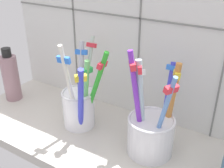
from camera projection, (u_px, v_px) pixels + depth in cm
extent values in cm
cube|color=#BCB7AD|center=(109.00, 143.00, 52.28)|extent=(64.00, 22.00, 2.00)
cube|color=silver|center=(143.00, 18.00, 51.72)|extent=(64.00, 2.00, 45.00)
cube|color=gray|center=(73.00, 10.00, 58.40)|extent=(0.30, 0.20, 45.00)
cube|color=gray|center=(140.00, 20.00, 50.89)|extent=(0.30, 0.20, 45.00)
cube|color=gray|center=(140.00, 18.00, 50.79)|extent=(64.00, 0.20, 0.30)
cylinder|color=white|center=(79.00, 109.00, 54.55)|extent=(6.33, 6.33, 7.36)
torus|color=silver|center=(78.00, 93.00, 52.89)|extent=(6.51, 6.51, 0.50)
cylinder|color=white|center=(71.00, 90.00, 49.20)|extent=(1.43, 4.97, 18.42)
cube|color=blue|center=(64.00, 60.00, 45.20)|extent=(2.49, 1.18, 1.28)
cylinder|color=silver|center=(87.00, 79.00, 55.55)|extent=(0.97, 6.32, 16.69)
cube|color=#E5333F|center=(91.00, 45.00, 54.25)|extent=(2.07, 1.02, 1.03)
cylinder|color=#B9BAC6|center=(81.00, 83.00, 54.60)|extent=(2.64, 4.93, 16.16)
cube|color=blue|center=(81.00, 52.00, 53.14)|extent=(2.56, 1.80, 1.13)
cylinder|color=#3D43D9|center=(81.00, 102.00, 49.15)|extent=(4.38, 4.06, 14.74)
cube|color=yellow|center=(81.00, 78.00, 45.48)|extent=(2.14, 2.21, 1.34)
cylinder|color=#76CE74|center=(85.00, 95.00, 51.79)|extent=(2.82, 1.32, 14.45)
cube|color=green|center=(87.00, 71.00, 49.17)|extent=(1.27, 2.58, 1.07)
cylinder|color=green|center=(94.00, 91.00, 50.94)|extent=(6.56, 1.26, 16.65)
cube|color=#E5333F|center=(102.00, 65.00, 47.62)|extent=(1.26, 2.35, 1.28)
cylinder|color=silver|center=(150.00, 136.00, 47.34)|extent=(8.05, 8.05, 6.73)
torus|color=silver|center=(152.00, 119.00, 45.83)|extent=(8.14, 8.14, 0.50)
cylinder|color=#D6B4F7|center=(142.00, 105.00, 48.45)|extent=(4.39, 4.18, 14.43)
cube|color=white|center=(140.00, 72.00, 47.27)|extent=(1.93, 1.98, 1.14)
cylinder|color=#3F44D2|center=(166.00, 104.00, 48.17)|extent=(0.95, 4.29, 15.00)
cube|color=blue|center=(172.00, 68.00, 46.38)|extent=(2.00, 1.09, 1.02)
cylinder|color=#ABC3CE|center=(141.00, 108.00, 45.03)|extent=(2.75, 2.06, 17.11)
cube|color=#E5333F|center=(140.00, 68.00, 41.89)|extent=(1.79, 2.65, 1.21)
cylinder|color=#618CCD|center=(161.00, 119.00, 42.71)|extent=(4.55, 2.95, 16.42)
cube|color=#E5333F|center=(171.00, 89.00, 38.90)|extent=(2.00, 2.43, 1.22)
cylinder|color=purple|center=(137.00, 105.00, 44.10)|extent=(3.54, 2.88, 18.88)
cube|color=#E5333F|center=(132.00, 66.00, 40.92)|extent=(2.05, 2.30, 1.16)
cylinder|color=#C77E3B|center=(170.00, 108.00, 45.93)|extent=(2.53, 1.98, 16.19)
cube|color=yellow|center=(177.00, 74.00, 43.13)|extent=(1.74, 2.17, 1.17)
cylinder|color=gray|center=(11.00, 78.00, 63.50)|extent=(3.76, 3.76, 10.65)
cylinder|color=black|center=(6.00, 52.00, 60.66)|extent=(2.07, 2.07, 2.00)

